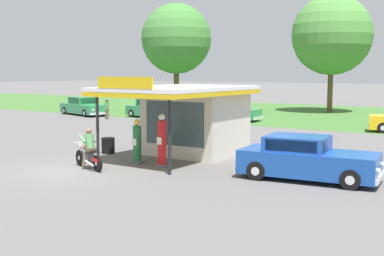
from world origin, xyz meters
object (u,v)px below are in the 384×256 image
(parked_car_back_row_centre, at_px, (230,112))
(motorcycle_with_rider, at_px, (89,152))
(bystander_strolling_foreground, at_px, (107,109))
(parked_car_back_row_left, at_px, (152,109))
(bystander_standing_back_lot, at_px, (210,120))
(gas_pump_nearside, at_px, (137,143))
(gas_pump_offside, at_px, (162,143))
(spare_tire_stack, at_px, (108,145))
(parked_car_back_row_right, at_px, (83,107))
(featured_classic_sedan, at_px, (306,159))

(parked_car_back_row_centre, bearing_deg, motorcycle_with_rider, -75.74)
(motorcycle_with_rider, xyz_separation_m, bystander_strolling_foreground, (-13.71, 15.39, 0.17))
(parked_car_back_row_left, distance_m, bystander_standing_back_lot, 11.29)
(gas_pump_nearside, bearing_deg, motorcycle_with_rider, -112.89)
(gas_pump_nearside, relative_size, gas_pump_offside, 0.87)
(spare_tire_stack, bearing_deg, parked_car_back_row_right, 139.24)
(featured_classic_sedan, relative_size, bystander_strolling_foreground, 3.23)
(featured_classic_sedan, height_order, bystander_standing_back_lot, bystander_standing_back_lot)
(bystander_strolling_foreground, bearing_deg, parked_car_back_row_right, 159.37)
(featured_classic_sedan, distance_m, bystander_strolling_foreground, 24.80)
(gas_pump_offside, xyz_separation_m, parked_car_back_row_left, (-13.52, 16.32, -0.27))
(bystander_strolling_foreground, bearing_deg, spare_tire_stack, -46.22)
(motorcycle_with_rider, xyz_separation_m, parked_car_back_row_centre, (-5.06, 19.90, 0.03))
(featured_classic_sedan, bearing_deg, bystander_strolling_foreground, 149.57)
(motorcycle_with_rider, height_order, featured_classic_sedan, motorcycle_with_rider)
(bystander_strolling_foreground, xyz_separation_m, spare_tire_stack, (11.72, -12.23, -0.46))
(bystander_strolling_foreground, bearing_deg, gas_pump_nearside, -42.86)
(parked_car_back_row_left, bearing_deg, spare_tire_stack, -57.94)
(featured_classic_sedan, distance_m, bystander_standing_back_lot, 13.35)
(gas_pump_offside, distance_m, featured_classic_sedan, 5.67)
(gas_pump_nearside, bearing_deg, parked_car_back_row_right, 141.33)
(parked_car_back_row_centre, distance_m, bystander_standing_back_lot, 8.43)
(gas_pump_nearside, bearing_deg, featured_classic_sedan, 7.62)
(featured_classic_sedan, distance_m, parked_car_back_row_centre, 21.29)
(parked_car_back_row_left, distance_m, parked_car_back_row_centre, 6.59)
(parked_car_back_row_centre, height_order, spare_tire_stack, parked_car_back_row_centre)
(gas_pump_offside, bearing_deg, bystander_strolling_foreground, 139.53)
(motorcycle_with_rider, bearing_deg, spare_tire_stack, 122.19)
(gas_pump_nearside, xyz_separation_m, bystander_strolling_foreground, (-14.52, 13.48, -0.01))
(parked_car_back_row_centre, xyz_separation_m, bystander_standing_back_lot, (3.06, -7.86, 0.12))
(featured_classic_sedan, bearing_deg, bystander_standing_back_lot, 136.43)
(gas_pump_offside, distance_m, parked_car_back_row_right, 25.22)
(spare_tire_stack, bearing_deg, parked_car_back_row_left, 122.06)
(gas_pump_nearside, height_order, parked_car_back_row_right, gas_pump_nearside)
(featured_classic_sedan, xyz_separation_m, spare_tire_stack, (-9.67, 0.33, -0.35))
(gas_pump_nearside, xyz_separation_m, gas_pump_offside, (1.28, 0.00, 0.13))
(bystander_strolling_foreground, bearing_deg, featured_classic_sedan, -30.43)
(featured_classic_sedan, height_order, parked_car_back_row_left, parked_car_back_row_left)
(motorcycle_with_rider, height_order, parked_car_back_row_left, motorcycle_with_rider)
(gas_pump_nearside, height_order, bystander_strolling_foreground, gas_pump_nearside)
(motorcycle_with_rider, bearing_deg, parked_car_back_row_centre, 104.26)
(gas_pump_offside, height_order, parked_car_back_row_right, gas_pump_offside)
(featured_classic_sedan, xyz_separation_m, parked_car_back_row_centre, (-12.73, 17.06, -0.02))
(bystander_standing_back_lot, bearing_deg, parked_car_back_row_left, 146.68)
(gas_pump_nearside, distance_m, parked_car_back_row_centre, 18.91)
(featured_classic_sedan, height_order, parked_car_back_row_right, parked_car_back_row_right)
(parked_car_back_row_right, bearing_deg, featured_classic_sedan, -28.87)
(parked_car_back_row_left, distance_m, spare_tire_stack, 17.79)
(gas_pump_offside, bearing_deg, bystander_standing_back_lot, 111.98)
(gas_pump_offside, bearing_deg, parked_car_back_row_left, 129.63)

